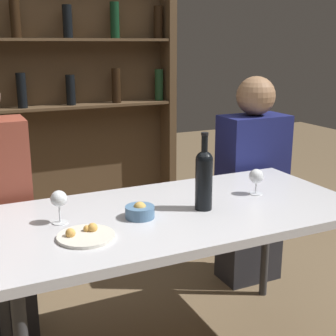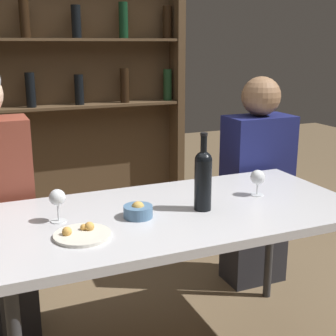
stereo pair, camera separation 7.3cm
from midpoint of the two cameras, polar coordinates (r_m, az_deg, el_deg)
name	(u,v)px [view 1 (the left image)]	position (r m, az deg, el deg)	size (l,w,h in m)	color
dining_table	(180,223)	(1.97, 0.35, -6.69)	(1.52, 0.75, 0.73)	silver
wine_rack_wall	(69,82)	(3.57, -12.57, 10.18)	(1.63, 0.21, 2.16)	#4C3823
wine_bottle	(204,177)	(1.91, 3.32, -1.08)	(0.07, 0.07, 0.32)	black
wine_glass_0	(256,177)	(2.15, 9.77, -1.11)	(0.07, 0.07, 0.12)	silver
wine_glass_1	(59,200)	(1.83, -14.28, -3.82)	(0.06, 0.06, 0.13)	silver
food_plate_0	(85,235)	(1.71, -11.25, -8.04)	(0.21, 0.21, 0.04)	silver
snack_bowl	(140,211)	(1.86, -4.58, -5.28)	(0.12, 0.12, 0.07)	#4C7299
seated_person_right	(251,186)	(2.79, 9.41, -2.24)	(0.38, 0.22, 1.23)	#26262B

